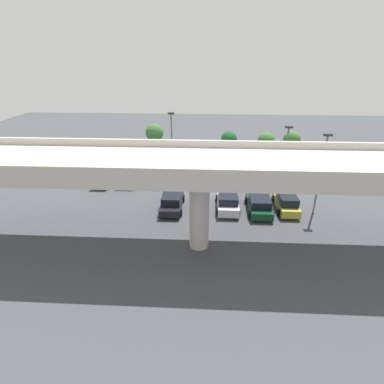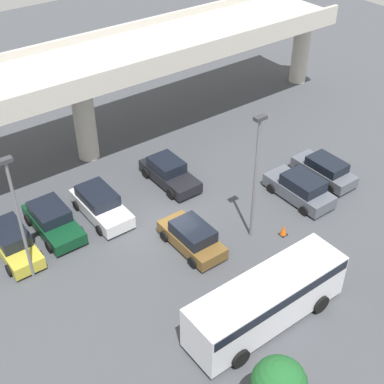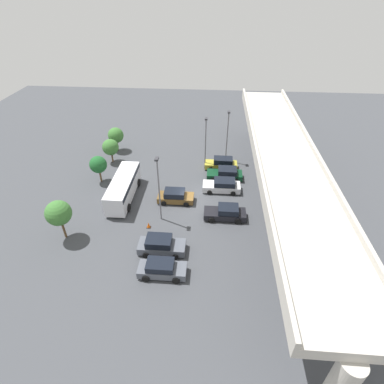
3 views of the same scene
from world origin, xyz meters
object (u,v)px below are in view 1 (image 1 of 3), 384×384
shuttle_bus (205,154)px  parked_car_4 (172,202)px  lamp_post_mid_lot (321,169)px  parked_car_1 (259,204)px  parked_car_0 (286,202)px  tree_front_right (229,139)px  tree_front_left (292,139)px  parked_car_5 (130,175)px  lamp_post_by_overpass (172,142)px  tree_front_far_right (154,133)px  parked_car_2 (228,201)px  parked_car_3 (201,178)px  tree_front_centre (266,141)px  traffic_cone (161,173)px  lamp_post_near_aisle (285,158)px  parked_car_6 (105,177)px

shuttle_bus → parked_car_4: bearing=-103.5°
lamp_post_mid_lot → parked_car_1: bearing=-1.6°
parked_car_0 → tree_front_right: bearing=15.9°
shuttle_bus → tree_front_left: tree_front_left is taller
parked_car_5 → tree_front_right: (-11.97, -10.10, 1.79)m
lamp_post_by_overpass → tree_front_far_right: 10.38m
parked_car_4 → lamp_post_mid_lot: size_ratio=0.62×
parked_car_5 → tree_front_right: 15.76m
parked_car_2 → parked_car_3: size_ratio=1.09×
tree_front_centre → lamp_post_mid_lot: bearing=96.0°
tree_front_left → tree_front_far_right: 19.70m
tree_front_centre → tree_front_right: (5.29, -0.01, 0.18)m
parked_car_5 → shuttle_bus: 10.55m
parked_car_1 → parked_car_4: size_ratio=1.01×
parked_car_3 → lamp_post_mid_lot: size_ratio=0.57×
parked_car_0 → traffic_cone: bearing=58.8°
lamp_post_near_aisle → tree_front_left: bearing=-107.4°
parked_car_1 → tree_front_right: (1.97, -16.67, 1.84)m
parked_car_4 → tree_front_right: tree_front_right is taller
parked_car_2 → shuttle_bus: 12.41m
tree_front_far_right → tree_front_centre: bearing=178.8°
tree_front_right → parked_car_4: bearing=69.1°
parked_car_4 → lamp_post_mid_lot: bearing=-90.9°
parked_car_0 → parked_car_4: parked_car_0 is taller
tree_front_left → traffic_cone: size_ratio=5.40×
parked_car_1 → tree_front_left: bearing=-22.4°
parked_car_2 → parked_car_4: 5.36m
parked_car_4 → lamp_post_near_aisle: lamp_post_near_aisle is taller
parked_car_6 → lamp_post_near_aisle: (-19.40, 3.16, 3.71)m
parked_car_1 → tree_front_left: tree_front_left is taller
parked_car_5 → lamp_post_by_overpass: lamp_post_by_overpass is taller
parked_car_6 → lamp_post_mid_lot: size_ratio=0.58×
tree_front_left → traffic_cone: bearing=25.5°
parked_car_1 → tree_front_left: 18.37m
tree_front_far_right → traffic_cone: bearing=104.0°
shuttle_bus → traffic_cone: 6.81m
parked_car_3 → tree_front_left: tree_front_left is taller
lamp_post_mid_lot → tree_front_left: (-1.88, -17.04, -1.91)m
lamp_post_near_aisle → parked_car_2: bearing=23.9°
lamp_post_near_aisle → lamp_post_mid_lot: bearing=129.7°
lamp_post_mid_lot → tree_front_centre: bearing=-84.0°
parked_car_4 → tree_front_centre: 20.34m
parked_car_1 → tree_front_left: size_ratio=1.26×
parked_car_0 → parked_car_4: bearing=92.2°
parked_car_1 → lamp_post_near_aisle: lamp_post_near_aisle is taller
parked_car_4 → traffic_cone: bearing=15.2°
parked_car_2 → parked_car_3: (2.71, -5.72, -0.03)m
tree_front_left → parked_car_3: bearing=40.4°
parked_car_5 → tree_front_centre: 20.06m
lamp_post_near_aisle → lamp_post_mid_lot: 3.93m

